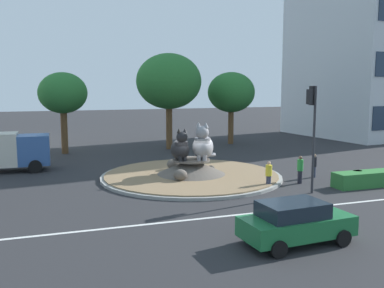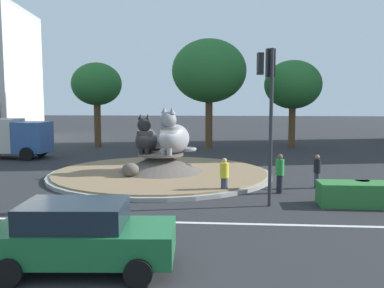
{
  "view_description": "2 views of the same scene",
  "coord_description": "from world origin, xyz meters",
  "px_view_note": "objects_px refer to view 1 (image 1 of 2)",
  "views": [
    {
      "loc": [
        -8.78,
        -26.1,
        6.0
      ],
      "look_at": [
        0.06,
        0.01,
        2.21
      ],
      "focal_mm": 40.22,
      "sensor_mm": 36.0,
      "label": 1
    },
    {
      "loc": [
        3.36,
        -22.0,
        4.09
      ],
      "look_at": [
        1.58,
        1.31,
        1.58
      ],
      "focal_mm": 39.49,
      "sensor_mm": 36.0,
      "label": 2
    }
  ],
  "objects_px": {
    "pedestrian_black_shirt": "(314,165)",
    "cat_statue_grey": "(203,145)",
    "pedestrian_green_shirt": "(300,169)",
    "litter_bin": "(357,178)",
    "pedestrian_yellow_shirt": "(269,174)",
    "sedan_on_far_lane": "(296,222)",
    "cat_statue_black": "(180,148)",
    "traffic_light_mast": "(313,116)",
    "second_tree_near_tower": "(63,94)",
    "third_tree_left": "(169,82)",
    "broadleaf_tree_behind_island": "(231,93)",
    "office_tower": "(371,22)"
  },
  "relations": [
    {
      "from": "pedestrian_black_shirt",
      "to": "cat_statue_grey",
      "type": "bearing_deg",
      "value": -158.54
    },
    {
      "from": "pedestrian_green_shirt",
      "to": "litter_bin",
      "type": "xyz_separation_m",
      "value": [
        3.02,
        -1.49,
        -0.46
      ]
    },
    {
      "from": "pedestrian_yellow_shirt",
      "to": "sedan_on_far_lane",
      "type": "bearing_deg",
      "value": 112.08
    },
    {
      "from": "cat_statue_black",
      "to": "pedestrian_black_shirt",
      "type": "distance_m",
      "value": 8.82
    },
    {
      "from": "traffic_light_mast",
      "to": "litter_bin",
      "type": "xyz_separation_m",
      "value": [
        3.78,
        0.71,
        -3.87
      ]
    },
    {
      "from": "second_tree_near_tower",
      "to": "pedestrian_green_shirt",
      "type": "xyz_separation_m",
      "value": [
        13.16,
        -16.84,
        -4.36
      ]
    },
    {
      "from": "pedestrian_black_shirt",
      "to": "litter_bin",
      "type": "bearing_deg",
      "value": -26.97
    },
    {
      "from": "pedestrian_black_shirt",
      "to": "third_tree_left",
      "type": "bearing_deg",
      "value": 149.56
    },
    {
      "from": "cat_statue_grey",
      "to": "pedestrian_green_shirt",
      "type": "bearing_deg",
      "value": 80.37
    },
    {
      "from": "pedestrian_black_shirt",
      "to": "broadleaf_tree_behind_island",
      "type": "bearing_deg",
      "value": 124.71
    },
    {
      "from": "pedestrian_yellow_shirt",
      "to": "litter_bin",
      "type": "xyz_separation_m",
      "value": [
        5.42,
        -1.05,
        -0.37
      ]
    },
    {
      "from": "cat_statue_grey",
      "to": "traffic_light_mast",
      "type": "bearing_deg",
      "value": 62.06
    },
    {
      "from": "pedestrian_yellow_shirt",
      "to": "sedan_on_far_lane",
      "type": "relative_size",
      "value": 0.36
    },
    {
      "from": "broadleaf_tree_behind_island",
      "to": "pedestrian_yellow_shirt",
      "type": "height_order",
      "value": "broadleaf_tree_behind_island"
    },
    {
      "from": "pedestrian_green_shirt",
      "to": "pedestrian_yellow_shirt",
      "type": "relative_size",
      "value": 1.09
    },
    {
      "from": "broadleaf_tree_behind_island",
      "to": "third_tree_left",
      "type": "relative_size",
      "value": 0.82
    },
    {
      "from": "pedestrian_yellow_shirt",
      "to": "cat_statue_black",
      "type": "bearing_deg",
      "value": -0.51
    },
    {
      "from": "office_tower",
      "to": "pedestrian_green_shirt",
      "type": "height_order",
      "value": "office_tower"
    },
    {
      "from": "traffic_light_mast",
      "to": "sedan_on_far_lane",
      "type": "height_order",
      "value": "traffic_light_mast"
    },
    {
      "from": "second_tree_near_tower",
      "to": "pedestrian_yellow_shirt",
      "type": "distance_m",
      "value": 20.84
    },
    {
      "from": "cat_statue_black",
      "to": "sedan_on_far_lane",
      "type": "distance_m",
      "value": 12.48
    },
    {
      "from": "cat_statue_black",
      "to": "third_tree_left",
      "type": "distance_m",
      "value": 13.83
    },
    {
      "from": "pedestrian_yellow_shirt",
      "to": "litter_bin",
      "type": "bearing_deg",
      "value": -146.6
    },
    {
      "from": "cat_statue_black",
      "to": "sedan_on_far_lane",
      "type": "relative_size",
      "value": 0.47
    },
    {
      "from": "cat_statue_black",
      "to": "litter_bin",
      "type": "bearing_deg",
      "value": 63.04
    },
    {
      "from": "traffic_light_mast",
      "to": "pedestrian_yellow_shirt",
      "type": "xyz_separation_m",
      "value": [
        -1.64,
        1.76,
        -3.49
      ]
    },
    {
      "from": "broadleaf_tree_behind_island",
      "to": "third_tree_left",
      "type": "distance_m",
      "value": 7.23
    },
    {
      "from": "cat_statue_black",
      "to": "traffic_light_mast",
      "type": "bearing_deg",
      "value": 45.92
    },
    {
      "from": "pedestrian_yellow_shirt",
      "to": "pedestrian_black_shirt",
      "type": "bearing_deg",
      "value": -114.29
    },
    {
      "from": "cat_statue_grey",
      "to": "third_tree_left",
      "type": "relative_size",
      "value": 0.28
    },
    {
      "from": "second_tree_near_tower",
      "to": "third_tree_left",
      "type": "distance_m",
      "value": 9.55
    },
    {
      "from": "sedan_on_far_lane",
      "to": "litter_bin",
      "type": "distance_m",
      "value": 11.41
    },
    {
      "from": "third_tree_left",
      "to": "traffic_light_mast",
      "type": "bearing_deg",
      "value": -81.14
    },
    {
      "from": "traffic_light_mast",
      "to": "sedan_on_far_lane",
      "type": "bearing_deg",
      "value": 131.62
    },
    {
      "from": "cat_statue_grey",
      "to": "office_tower",
      "type": "height_order",
      "value": "office_tower"
    },
    {
      "from": "cat_statue_black",
      "to": "pedestrian_green_shirt",
      "type": "bearing_deg",
      "value": 62.05
    },
    {
      "from": "third_tree_left",
      "to": "litter_bin",
      "type": "distance_m",
      "value": 20.08
    },
    {
      "from": "third_tree_left",
      "to": "cat_statue_grey",
      "type": "bearing_deg",
      "value": -96.08
    },
    {
      "from": "second_tree_near_tower",
      "to": "litter_bin",
      "type": "xyz_separation_m",
      "value": [
        16.18,
        -18.33,
        -4.81
      ]
    },
    {
      "from": "cat_statue_black",
      "to": "sedan_on_far_lane",
      "type": "xyz_separation_m",
      "value": [
        0.74,
        -12.41,
        -1.13
      ]
    },
    {
      "from": "second_tree_near_tower",
      "to": "third_tree_left",
      "type": "xyz_separation_m",
      "value": [
        9.48,
        -0.33,
        1.06
      ]
    },
    {
      "from": "cat_statue_grey",
      "to": "litter_bin",
      "type": "relative_size",
      "value": 2.77
    },
    {
      "from": "second_tree_near_tower",
      "to": "pedestrian_yellow_shirt",
      "type": "xyz_separation_m",
      "value": [
        10.77,
        -17.28,
        -4.44
      ]
    },
    {
      "from": "cat_statue_black",
      "to": "office_tower",
      "type": "relative_size",
      "value": 0.08
    },
    {
      "from": "litter_bin",
      "to": "cat_statue_grey",
      "type": "bearing_deg",
      "value": 148.33
    },
    {
      "from": "cat_statue_grey",
      "to": "litter_bin",
      "type": "bearing_deg",
      "value": 83.33
    },
    {
      "from": "office_tower",
      "to": "pedestrian_black_shirt",
      "type": "distance_m",
      "value": 30.62
    },
    {
      "from": "cat_statue_black",
      "to": "broadleaf_tree_behind_island",
      "type": "xyz_separation_m",
      "value": [
        9.85,
        14.32,
        3.25
      ]
    },
    {
      "from": "office_tower",
      "to": "pedestrian_yellow_shirt",
      "type": "height_order",
      "value": "office_tower"
    },
    {
      "from": "broadleaf_tree_behind_island",
      "to": "second_tree_near_tower",
      "type": "xyz_separation_m",
      "value": [
        -16.47,
        -1.17,
        0.02
      ]
    }
  ]
}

